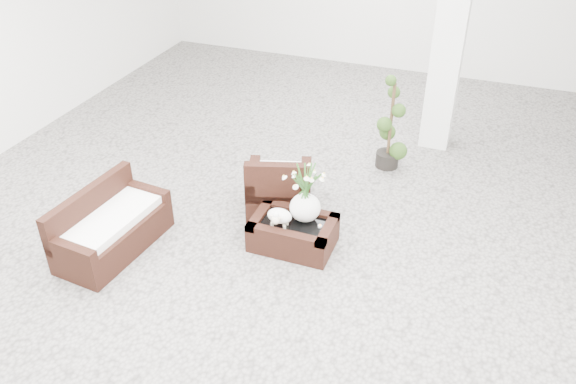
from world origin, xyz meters
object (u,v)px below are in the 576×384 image
(loveseat, at_px, (111,222))
(topiary, at_px, (391,123))
(coffee_table, at_px, (293,234))
(armchair, at_px, (279,181))

(loveseat, height_order, topiary, topiary)
(loveseat, bearing_deg, coffee_table, -62.17)
(armchair, height_order, loveseat, armchair)
(coffee_table, bearing_deg, topiary, 74.15)
(coffee_table, distance_m, topiary, 2.23)
(armchair, distance_m, topiary, 1.80)
(loveseat, bearing_deg, topiary, -34.74)
(armchair, xyz_separation_m, loveseat, (-1.42, -1.36, -0.05))
(loveseat, xyz_separation_m, topiary, (2.42, 2.84, 0.29))
(armchair, height_order, topiary, topiary)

